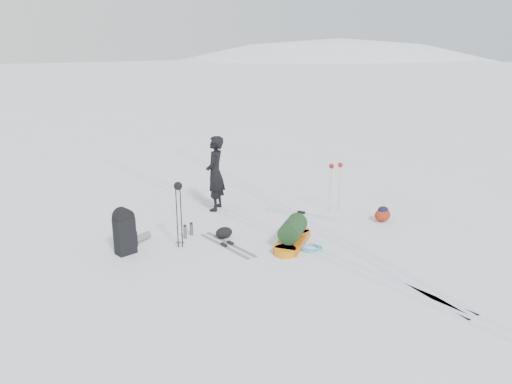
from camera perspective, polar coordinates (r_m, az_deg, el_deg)
ground at (r=11.41m, az=1.19°, el=-4.34°), size 200.00×200.00×0.00m
snow_hill_backdrop at (r=136.68m, az=1.27°, el=-15.55°), size 359.50×192.00×162.45m
ski_tracks at (r=12.41m, az=1.07°, el=-2.54°), size 3.38×17.97×0.01m
skier at (r=12.53m, az=-4.69°, el=2.12°), size 0.81×0.81×1.90m
pulk_sled at (r=10.53m, az=4.21°, el=-4.92°), size 1.51×1.24×0.59m
expedition_rucksack at (r=10.41m, az=-14.58°, el=-4.39°), size 0.95×0.75×0.97m
ski_poles_black at (r=10.20m, az=-8.87°, el=-0.24°), size 0.20×0.17×1.41m
ski_poles_silver at (r=12.52m, az=9.10°, el=2.38°), size 0.40×0.16×1.24m
touring_skis_grey at (r=10.57m, az=-3.31°, el=-6.04°), size 0.37×1.71×0.06m
touring_skis_white at (r=12.39m, az=5.05°, el=-2.57°), size 1.22×1.77×0.07m
rope_coil at (r=10.43m, az=6.38°, el=-6.38°), size 0.60×0.60×0.06m
small_daypack at (r=12.25m, az=14.27°, el=-2.47°), size 0.48×0.39×0.37m
thermos_pair at (r=11.06m, az=-7.76°, el=-4.37°), size 0.31×0.20×0.31m
stuff_sack at (r=10.93m, az=-3.68°, el=-4.66°), size 0.44×0.36×0.24m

